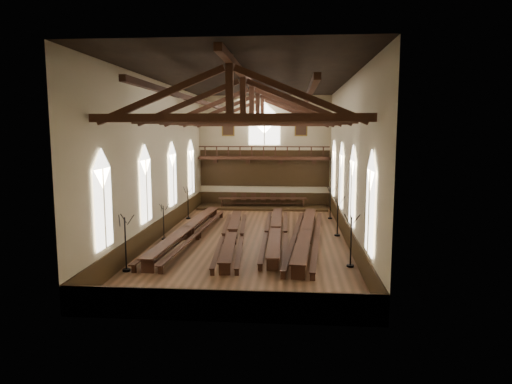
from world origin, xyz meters
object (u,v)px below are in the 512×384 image
(candelabrum_left_mid, at_px, (164,229))
(candelabrum_right_far, at_px, (330,209))
(candelabrum_right_mid, at_px, (337,224))
(refectory_row_a, at_px, (188,230))
(candelabrum_right_near, at_px, (351,251))
(high_table, at_px, (263,199))
(refectory_row_d, at_px, (306,233))
(refectory_row_b, at_px, (232,233))
(dais, at_px, (263,207))
(refectory_row_c, at_px, (276,230))
(candelabrum_left_near, at_px, (126,254))
(candelabrum_left_far, at_px, (188,209))

(candelabrum_left_mid, bearing_deg, candelabrum_right_far, 34.75)
(candelabrum_left_mid, bearing_deg, candelabrum_right_mid, 9.48)
(refectory_row_a, height_order, candelabrum_right_near, candelabrum_right_near)
(high_table, bearing_deg, refectory_row_d, -74.09)
(refectory_row_b, height_order, refectory_row_d, refectory_row_d)
(dais, bearing_deg, candelabrum_right_mid, -61.56)
(high_table, bearing_deg, dais, 180.00)
(dais, relative_size, candelabrum_right_far, 4.39)
(candelabrum_right_far, bearing_deg, refectory_row_b, -130.27)
(refectory_row_b, height_order, candelabrum_right_near, candelabrum_right_near)
(refectory_row_c, distance_m, candelabrum_right_mid, 4.16)
(refectory_row_b, xyz_separation_m, refectory_row_d, (4.62, 0.11, 0.08))
(refectory_row_c, relative_size, high_table, 1.82)
(refectory_row_d, bearing_deg, candelabrum_right_mid, 43.11)
(candelabrum_left_near, distance_m, candelabrum_right_near, 11.22)
(refectory_row_c, relative_size, candelabrum_left_mid, 6.24)
(refectory_row_c, distance_m, candelabrum_left_far, 9.30)
(high_table, height_order, candelabrum_left_mid, candelabrum_left_mid)
(candelabrum_left_near, bearing_deg, candelabrum_left_mid, 90.00)
(candelabrum_left_mid, relative_size, candelabrum_right_far, 0.88)
(candelabrum_left_mid, xyz_separation_m, candelabrum_right_far, (11.10, 7.70, 0.09))
(candelabrum_left_mid, bearing_deg, refectory_row_d, -0.67)
(refectory_row_a, bearing_deg, refectory_row_c, 5.53)
(candelabrum_left_far, bearing_deg, dais, 44.25)
(refectory_row_d, distance_m, candelabrum_right_mid, 2.88)
(refectory_row_d, distance_m, candelabrum_left_far, 11.37)
(candelabrum_right_far, bearing_deg, refectory_row_c, -120.24)
(refectory_row_d, xyz_separation_m, candelabrum_left_mid, (-9.01, 0.11, 0.10))
(refectory_row_a, height_order, candelabrum_left_far, candelabrum_left_far)
(refectory_row_c, xyz_separation_m, dais, (-1.58, 11.38, -0.44))
(refectory_row_d, height_order, candelabrum_left_mid, candelabrum_left_mid)
(candelabrum_right_mid, bearing_deg, refectory_row_b, -162.83)
(high_table, relative_size, candelabrum_right_far, 3.03)
(refectory_row_d, distance_m, candelabrum_left_near, 11.13)
(candelabrum_left_mid, bearing_deg, dais, 65.72)
(candelabrum_right_mid, bearing_deg, candelabrum_right_near, -90.00)
(high_table, height_order, candelabrum_right_near, candelabrum_right_near)
(refectory_row_c, relative_size, candelabrum_right_far, 5.51)
(candelabrum_left_near, distance_m, candelabrum_left_far, 13.47)
(refectory_row_d, bearing_deg, candelabrum_left_far, 142.38)
(refectory_row_d, xyz_separation_m, dais, (-3.51, 12.30, -0.50))
(candelabrum_left_far, bearing_deg, candelabrum_left_near, -90.00)
(candelabrum_left_mid, relative_size, candelabrum_right_mid, 0.86)
(dais, height_order, candelabrum_right_near, candelabrum_right_near)
(candelabrum_left_far, bearing_deg, candelabrum_right_far, 4.46)
(high_table, relative_size, candelabrum_right_near, 2.89)
(refectory_row_a, height_order, dais, refectory_row_a)
(candelabrum_left_near, xyz_separation_m, candelabrum_right_far, (11.10, 14.33, -0.08))
(refectory_row_a, height_order, refectory_row_c, refectory_row_a)
(dais, distance_m, candelabrum_left_near, 19.63)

